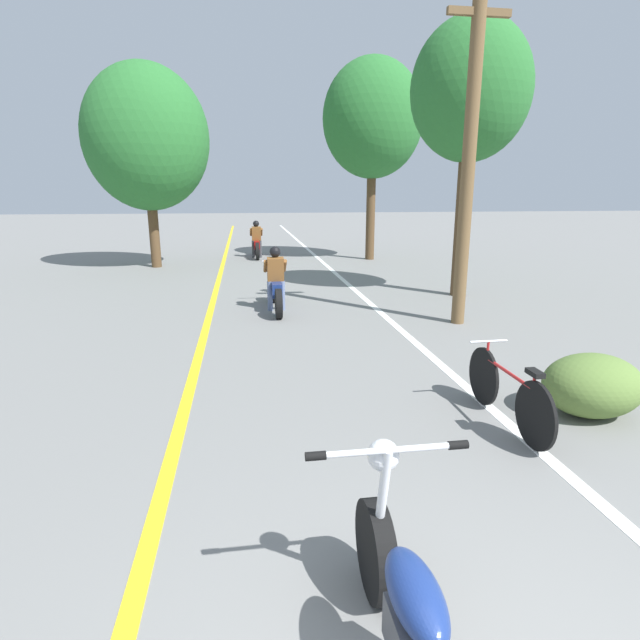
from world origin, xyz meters
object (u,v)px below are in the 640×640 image
roadside_tree_right_near (471,92)px  roadside_tree_left (146,138)px  utility_pole (469,156)px  motorcycle_rider_far (257,244)px  bicycle_parked (507,392)px  motorcycle_rider_lead (276,286)px  roadside_tree_right_far (373,119)px  motorcycle_foreground (411,622)px

roadside_tree_right_near → roadside_tree_left: size_ratio=0.97×
utility_pole → motorcycle_rider_far: (-3.49, 10.43, -2.50)m
roadside_tree_right_near → bicycle_parked: 8.16m
utility_pole → roadside_tree_right_near: (1.07, 2.49, 1.50)m
motorcycle_rider_lead → bicycle_parked: 6.10m
roadside_tree_left → bicycle_parked: 14.21m
motorcycle_rider_lead → roadside_tree_right_far: bearing=62.7°
roadside_tree_right_far → motorcycle_rider_lead: 9.67m
utility_pole → motorcycle_foreground: (-3.24, -6.82, -2.61)m
motorcycle_rider_lead → bicycle_parked: bearing=-70.1°
roadside_tree_left → motorcycle_rider_lead: roadside_tree_left is taller
roadside_tree_right_far → bicycle_parked: (-1.88, -13.41, -4.49)m
motorcycle_rider_lead → bicycle_parked: size_ratio=1.22×
roadside_tree_left → bicycle_parked: (5.59, -12.54, -3.67)m
roadside_tree_right_near → motorcycle_foreground: size_ratio=3.10×
utility_pole → roadside_tree_right_near: 3.10m
roadside_tree_right_far → motorcycle_rider_lead: (-3.96, -7.68, -4.35)m
motorcycle_rider_lead → bicycle_parked: motorcycle_rider_lead is taller
utility_pole → motorcycle_rider_far: bearing=108.5°
utility_pole → roadside_tree_right_near: size_ratio=0.96×
roadside_tree_left → motorcycle_rider_far: 5.27m
utility_pole → roadside_tree_right_near: bearing=66.7°
motorcycle_foreground → roadside_tree_left: bearing=103.3°
motorcycle_rider_lead → motorcycle_rider_far: bearing=91.0°
motorcycle_foreground → bicycle_parked: motorcycle_foreground is taller
motorcycle_rider_lead → utility_pole: bearing=-25.8°
utility_pole → motorcycle_foreground: size_ratio=2.99×
bicycle_parked → motorcycle_rider_far: bearing=98.7°
utility_pole → bicycle_parked: bearing=-107.0°
roadside_tree_right_far → motorcycle_rider_lead: size_ratio=3.23×
roadside_tree_right_far → roadside_tree_left: roadside_tree_right_far is taller
utility_pole → roadside_tree_left: 10.90m
roadside_tree_right_near → bicycle_parked: size_ratio=3.50×
motorcycle_foreground → bicycle_parked: bearing=53.8°
bicycle_parked → roadside_tree_left: bearing=114.0°
roadside_tree_right_near → roadside_tree_left: bearing=143.2°
utility_pole → roadside_tree_right_near: roadside_tree_right_near is taller
motorcycle_rider_lead → roadside_tree_left: bearing=117.3°
roadside_tree_right_far → motorcycle_rider_lead: bearing=-117.3°
roadside_tree_left → bicycle_parked: size_ratio=3.59×
utility_pole → motorcycle_foreground: bearing=-115.4°
motorcycle_rider_lead → motorcycle_foreground: bearing=-89.4°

